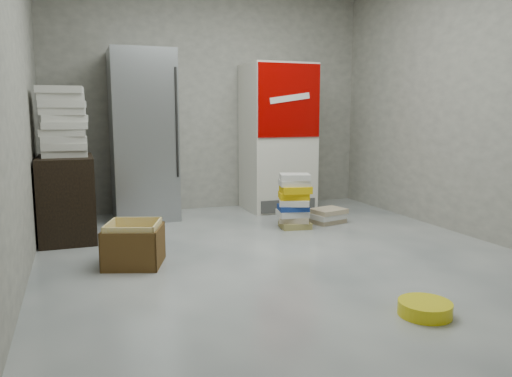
{
  "coord_description": "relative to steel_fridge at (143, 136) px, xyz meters",
  "views": [
    {
      "loc": [
        -1.62,
        -3.65,
        1.21
      ],
      "look_at": [
        -0.05,
        0.7,
        0.5
      ],
      "focal_mm": 35.0,
      "sensor_mm": 36.0,
      "label": 1
    }
  ],
  "objects": [
    {
      "name": "bucket_lid",
      "position": [
        1.21,
        -3.44,
        -0.91
      ],
      "size": [
        0.34,
        0.34,
        0.09
      ],
      "primitive_type": "cylinder",
      "rotation": [
        0.0,
        0.0,
        -0.06
      ],
      "color": "yellow",
      "rests_on": "ground"
    },
    {
      "name": "cardboard_box",
      "position": [
        -0.33,
        -1.81,
        -0.81
      ],
      "size": [
        0.55,
        0.55,
        0.35
      ],
      "rotation": [
        0.0,
        0.0,
        -0.32
      ],
      "color": "yellow",
      "rests_on": "ground"
    },
    {
      "name": "coke_cooler",
      "position": [
        1.65,
        -0.01,
        -0.05
      ],
      "size": [
        0.8,
        0.73,
        1.8
      ],
      "color": "silver",
      "rests_on": "ground"
    },
    {
      "name": "room_shell",
      "position": [
        0.9,
        -2.13,
        0.85
      ],
      "size": [
        4.04,
        5.04,
        2.82
      ],
      "color": "#A9A598",
      "rests_on": "ground"
    },
    {
      "name": "phonebook_stack_side",
      "position": [
        1.86,
        -0.97,
        -0.87
      ],
      "size": [
        0.43,
        0.38,
        0.16
      ],
      "rotation": [
        0.0,
        0.0,
        0.23
      ],
      "color": "tan",
      "rests_on": "ground"
    },
    {
      "name": "steel_fridge",
      "position": [
        0.0,
        0.0,
        0.0
      ],
      "size": [
        0.7,
        0.72,
        1.9
      ],
      "color": "#A5A8AD",
      "rests_on": "ground"
    },
    {
      "name": "wood_shelf",
      "position": [
        -0.83,
        -0.73,
        -0.55
      ],
      "size": [
        0.5,
        0.8,
        0.8
      ],
      "primitive_type": "cube",
      "color": "black",
      "rests_on": "ground"
    },
    {
      "name": "ground",
      "position": [
        0.9,
        -2.13,
        -0.95
      ],
      "size": [
        5.0,
        5.0,
        0.0
      ],
      "primitive_type": "plane",
      "color": "silver",
      "rests_on": "ground"
    },
    {
      "name": "supply_box_stack",
      "position": [
        -0.82,
        -0.73,
        0.17
      ],
      "size": [
        0.44,
        0.45,
        0.65
      ],
      "color": "silver",
      "rests_on": "wood_shelf"
    },
    {
      "name": "phonebook_stack_main",
      "position": [
        1.41,
        -1.06,
        -0.66
      ],
      "size": [
        0.39,
        0.36,
        0.58
      ],
      "rotation": [
        0.0,
        0.0,
        -0.25
      ],
      "color": "#96894B",
      "rests_on": "ground"
    }
  ]
}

